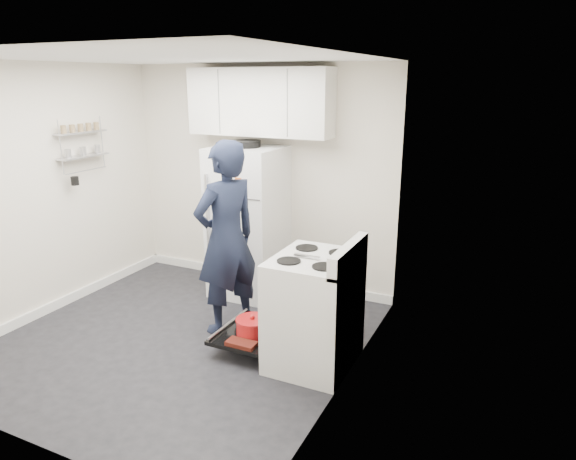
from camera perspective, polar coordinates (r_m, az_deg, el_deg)
The scene contains 7 objects.
room at distance 4.60m, azimuth -12.71°, elevation 1.88°, with size 3.21×3.21×2.51m.
electric_range at distance 4.34m, azimuth 2.78°, elevation -9.07°, with size 0.66×0.76×1.10m.
open_oven_door at distance 4.66m, azimuth -4.00°, elevation -10.98°, with size 0.55×0.70×0.23m.
refrigerator at distance 5.65m, azimuth -4.43°, elevation 0.94°, with size 0.72×0.74×1.71m.
upper_cabinets at distance 5.58m, azimuth -3.16°, elevation 14.01°, with size 1.60×0.33×0.70m, color silver.
wall_shelf_rack at distance 5.86m, azimuth -21.96°, elevation 8.82°, with size 0.14×0.60×0.61m.
person at distance 4.77m, azimuth -6.86°, elevation -1.00°, with size 0.67×0.44×1.83m, color black.
Camera 1 is at (2.74, -3.47, 2.33)m, focal length 32.00 mm.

